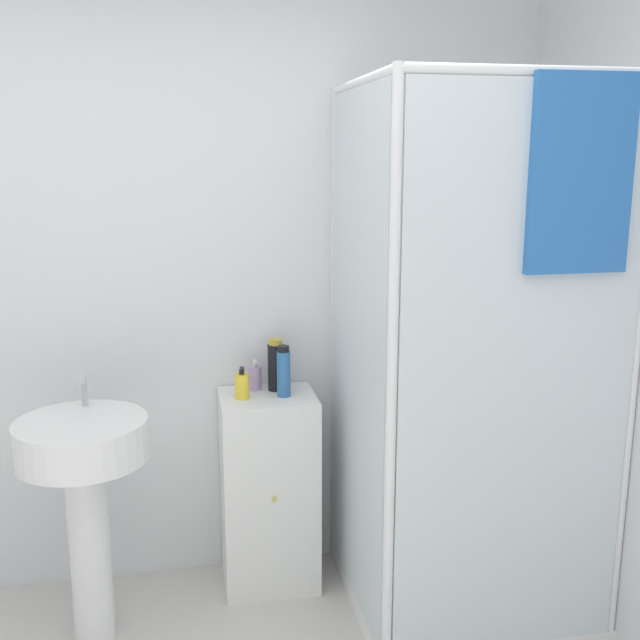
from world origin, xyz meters
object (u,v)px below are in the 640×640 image
sink (85,477)px  shampoo_bottle_blue (284,372)px  soap_dispenser (242,386)px  shampoo_bottle_tall_black (276,365)px  lotion_bottle_white (255,378)px

sink → shampoo_bottle_blue: shampoo_bottle_blue is taller
soap_dispenser → shampoo_bottle_blue: shampoo_bottle_blue is taller
shampoo_bottle_tall_black → lotion_bottle_white: size_ratio=1.67×
sink → shampoo_bottle_blue: 0.86m
soap_dispenser → shampoo_bottle_tall_black: bearing=29.6°
shampoo_bottle_blue → soap_dispenser: bearing=178.9°
sink → shampoo_bottle_tall_black: size_ratio=4.57×
shampoo_bottle_blue → lotion_bottle_white: shampoo_bottle_blue is taller
shampoo_bottle_tall_black → lotion_bottle_white: shampoo_bottle_tall_black is taller
lotion_bottle_white → soap_dispenser: bearing=-121.0°
soap_dispenser → shampoo_bottle_tall_black: 0.18m
soap_dispenser → shampoo_bottle_blue: (0.17, -0.00, 0.05)m
shampoo_bottle_blue → lotion_bottle_white: (-0.11, 0.11, -0.05)m
sink → shampoo_bottle_tall_black: bearing=23.2°
sink → lotion_bottle_white: bearing=27.3°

